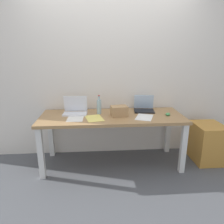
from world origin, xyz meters
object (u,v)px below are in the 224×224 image
Objects in this scene: desk at (112,122)px; computer_mouse at (168,114)px; laptop_left at (75,110)px; cardboard_box at (119,111)px; laptop_right at (144,108)px; filing_cabinet at (207,143)px; beer_bottle at (99,106)px.

computer_mouse reaches higher than desk.
cardboard_box is (0.61, -0.14, 0.01)m from laptop_left.
laptop_right reaches higher than cardboard_box.
computer_mouse is 0.80m from filing_cabinet.
laptop_right is (1.01, 0.08, -0.01)m from laptop_left.
cardboard_box is at bearing -12.86° from desk.
beer_bottle is 0.47× the size of filing_cabinet.
desk is 0.28m from beer_bottle.
cardboard_box is 0.38× the size of filing_cabinet.
desk reaches higher than filing_cabinet.
filing_cabinet is (0.93, -0.22, -0.50)m from laptop_right.
laptop_left is 2.01m from filing_cabinet.
laptop_right is at bearing 21.81° from desk.
laptop_left is at bearing 166.71° from cardboard_box.
laptop_left is 0.60× the size of filing_cabinet.
laptop_right reaches higher than desk.
beer_bottle is 0.97m from computer_mouse.
laptop_left is 3.42× the size of computer_mouse.
desk is 1.47m from filing_cabinet.
computer_mouse is 0.68m from cardboard_box.
filing_cabinet is at bearing 0.20° from cardboard_box.
filing_cabinet is at bearing -4.14° from laptop_left.
beer_bottle reaches higher than filing_cabinet.
laptop_left is at bearing 166.63° from desk.
cardboard_box is (-0.40, -0.22, 0.02)m from laptop_right.
laptop_right is 1.08m from filing_cabinet.
cardboard_box is (0.10, -0.02, 0.16)m from desk.
cardboard_box is 1.43m from filing_cabinet.
computer_mouse is 0.18× the size of filing_cabinet.
desk is 3.47× the size of filing_cabinet.
laptop_left is at bearing 175.48° from beer_bottle.
beer_bottle reaches higher than cardboard_box.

